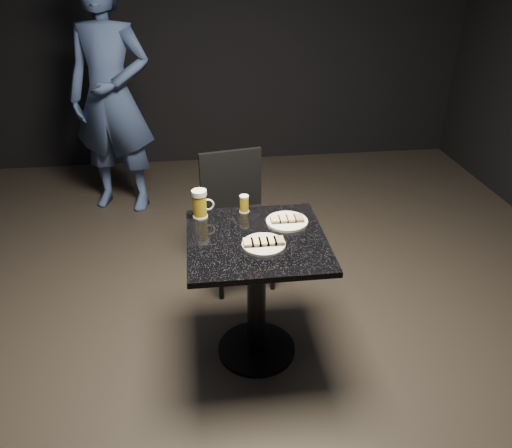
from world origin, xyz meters
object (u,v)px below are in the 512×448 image
Objects in this scene: table at (256,278)px; beer_tumbler at (244,204)px; plate_large at (264,245)px; patron at (111,98)px; beer_mug at (200,204)px; plate_small at (287,222)px; chair at (236,211)px.

table is 0.41m from beer_tumbler.
patron reaches higher than plate_large.
table is (0.94, -2.01, -0.46)m from patron.
beer_mug reaches higher than plate_large.
plate_small is 0.47m from beer_mug.
plate_small is 0.26m from beer_tumbler.
beer_mug is (0.67, -1.75, -0.13)m from patron.
plate_small is 1.41× the size of beer_mug.
patron reaches higher than table.
beer_tumbler is at bearing 7.36° from beer_mug.
beer_mug reaches higher than plate_small.
beer_tumbler is (-0.03, 0.29, 0.29)m from table.
chair is (-0.04, 0.79, -0.01)m from table.
beer_mug reaches higher than beer_tumbler.
plate_large is 1.36× the size of beer_mug.
table is 7.65× the size of beer_tumbler.
plate_large is 0.29× the size of table.
patron is 2.26m from table.
plate_small is at bearing -35.92° from beer_tumbler.
plate_small is at bearing -43.43° from patron.
plate_small is at bearing -71.50° from chair.
patron is at bearing 114.84° from plate_large.
plate_large is at bearing -81.27° from beer_tumbler.
beer_tumbler is (0.24, 0.03, -0.03)m from beer_mug.
patron is at bearing 117.91° from beer_tumbler.
beer_mug is at bearing 164.88° from plate_small.
patron is 19.68× the size of beer_tumbler.
beer_mug is 1.61× the size of beer_tumbler.
chair is (-0.22, 0.65, -0.26)m from plate_small.
plate_small is 0.34m from table.
plate_small is at bearing 37.64° from table.
table is 4.75× the size of beer_mug.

